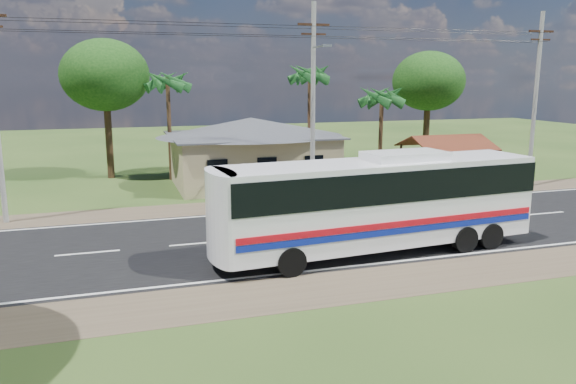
# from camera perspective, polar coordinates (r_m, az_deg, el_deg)

# --- Properties ---
(ground) EXTENTS (120.00, 120.00, 0.00)m
(ground) POSITION_cam_1_polar(r_m,az_deg,el_deg) (25.41, 1.06, -4.41)
(ground) COLOR #254017
(ground) RESTS_ON ground
(road) EXTENTS (120.00, 16.00, 0.03)m
(road) POSITION_cam_1_polar(r_m,az_deg,el_deg) (25.41, 1.06, -4.39)
(road) COLOR black
(road) RESTS_ON ground
(house) EXTENTS (12.40, 10.00, 5.00)m
(house) POSITION_cam_1_polar(r_m,az_deg,el_deg) (37.46, -3.78, 4.87)
(house) COLOR tan
(house) RESTS_ON ground
(waiting_shed) EXTENTS (5.20, 4.48, 3.35)m
(waiting_shed) POSITION_cam_1_polar(r_m,az_deg,el_deg) (38.10, 15.79, 4.70)
(waiting_shed) COLOR #341D13
(waiting_shed) RESTS_ON ground
(concrete_barrier) EXTENTS (7.00, 0.30, 0.90)m
(concrete_barrier) POSITION_cam_1_polar(r_m,az_deg,el_deg) (35.50, 16.77, 0.45)
(concrete_barrier) COLOR #9E9E99
(concrete_barrier) RESTS_ON ground
(utility_poles) EXTENTS (32.80, 2.22, 11.00)m
(utility_poles) POSITION_cam_1_polar(r_m,az_deg,el_deg) (31.46, 1.99, 9.33)
(utility_poles) COLOR #9E9E99
(utility_poles) RESTS_ON ground
(palm_near) EXTENTS (2.80, 2.80, 6.70)m
(palm_near) POSITION_cam_1_polar(r_m,az_deg,el_deg) (38.30, 9.52, 9.49)
(palm_near) COLOR #47301E
(palm_near) RESTS_ON ground
(palm_mid) EXTENTS (2.80, 2.80, 8.20)m
(palm_mid) POSITION_cam_1_polar(r_m,az_deg,el_deg) (41.04, 2.23, 11.79)
(palm_mid) COLOR #47301E
(palm_mid) RESTS_ON ground
(palm_far) EXTENTS (2.80, 2.80, 7.70)m
(palm_far) POSITION_cam_1_polar(r_m,az_deg,el_deg) (39.35, -12.15, 10.85)
(palm_far) COLOR #47301E
(palm_far) RESTS_ON ground
(tree_behind_house) EXTENTS (6.00, 6.00, 9.61)m
(tree_behind_house) POSITION_cam_1_polar(r_m,az_deg,el_deg) (41.17, -18.10, 11.18)
(tree_behind_house) COLOR #47301E
(tree_behind_house) RESTS_ON ground
(tree_behind_shed) EXTENTS (5.60, 5.60, 9.02)m
(tree_behind_shed) POSITION_cam_1_polar(r_m,az_deg,el_deg) (45.81, 14.09, 10.84)
(tree_behind_shed) COLOR #47301E
(tree_behind_shed) RESTS_ON ground
(coach_bus) EXTENTS (13.32, 3.80, 4.08)m
(coach_bus) POSITION_cam_1_polar(r_m,az_deg,el_deg) (22.67, 9.36, -0.45)
(coach_bus) COLOR white
(coach_bus) RESTS_ON ground
(motorcycle) EXTENTS (1.77, 1.07, 0.88)m
(motorcycle) POSITION_cam_1_polar(r_m,az_deg,el_deg) (35.91, 17.74, 0.49)
(motorcycle) COLOR black
(motorcycle) RESTS_ON ground
(person) EXTENTS (0.57, 0.39, 1.50)m
(person) POSITION_cam_1_polar(r_m,az_deg,el_deg) (32.41, 9.81, 0.29)
(person) COLOR #1C259A
(person) RESTS_ON ground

